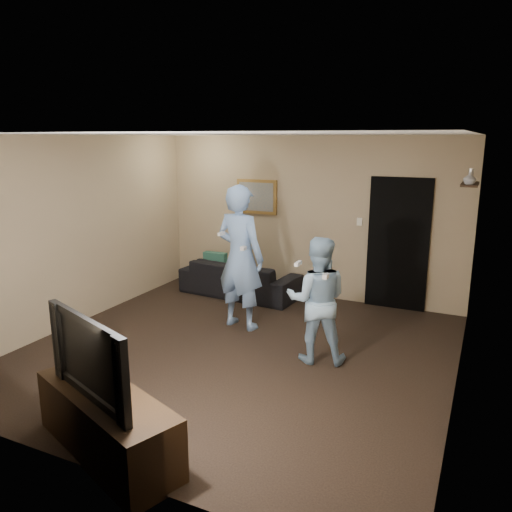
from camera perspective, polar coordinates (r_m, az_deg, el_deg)
The scene contains 19 objects.
ground at distance 6.27m, azimuth -2.13°, elevation -10.76°, with size 5.00×5.00×0.00m, color black.
ceiling at distance 5.72m, azimuth -2.36°, elevation 13.74°, with size 5.00×5.00×0.04m, color silver.
wall_back at distance 8.12m, azimuth 5.94°, elevation 4.37°, with size 5.00×0.04×2.60m, color tan.
wall_front at distance 3.90m, azimuth -19.53°, elevation -6.35°, with size 5.00×0.04×2.60m, color tan.
wall_left at distance 7.33m, azimuth -19.87°, elevation 2.67°, with size 0.04×5.00×2.60m, color tan.
wall_right at distance 5.23m, azimuth 22.89°, elevation -1.68°, with size 0.04×5.00×2.60m, color tan.
sofa at distance 8.29m, azimuth -1.85°, elevation -2.54°, with size 1.97×0.77×0.58m, color black.
throw_pillow at distance 8.45m, azimuth -4.68°, elevation -0.91°, with size 0.40×0.13×0.40m, color #194B40.
painting_frame at distance 8.39m, azimuth 0.09°, elevation 6.81°, with size 0.72×0.05×0.57m, color olive.
painting_canvas at distance 8.37m, azimuth 0.01°, elevation 6.79°, with size 0.62×0.01×0.47m, color slate.
doorway at distance 7.79m, azimuth 15.92°, elevation 1.30°, with size 0.90×0.06×2.00m, color black.
light_switch at distance 7.86m, azimuth 11.74°, elevation 3.86°, with size 0.08×0.02×0.12m, color silver.
wall_shelf at distance 6.90m, azimuth 23.26°, elevation 7.55°, with size 0.20×0.60×0.03m, color black.
shelf_vase at distance 6.65m, azimuth 23.24°, elevation 8.17°, with size 0.15×0.15×0.15m, color #A6A6AA.
shelf_figurine at distance 6.92m, azimuth 23.35°, elevation 8.43°, with size 0.06×0.06×0.18m, color silver.
tv_console at distance 4.53m, azimuth -16.64°, elevation -17.95°, with size 1.57×0.50×0.56m, color black.
television at distance 4.24m, azimuth -17.21°, elevation -10.70°, with size 1.20×0.16×0.69m, color black.
wii_player_left at distance 6.74m, azimuth -1.82°, elevation -0.17°, with size 0.78×0.58×1.97m.
wii_player_right at distance 5.80m, azimuth 6.99°, elevation -5.01°, with size 0.86×0.75×1.48m.
Camera 1 is at (2.64, -5.07, 2.57)m, focal length 35.00 mm.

